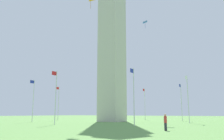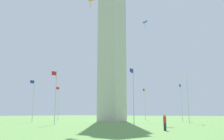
{
  "view_description": "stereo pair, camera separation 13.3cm",
  "coord_description": "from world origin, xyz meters",
  "views": [
    {
      "loc": [
        44.52,
        29.39,
        1.81
      ],
      "look_at": [
        0.0,
        0.0,
        11.65
      ],
      "focal_mm": 37.77,
      "sensor_mm": 36.0,
      "label": 1
    },
    {
      "loc": [
        44.44,
        29.5,
        1.81
      ],
      "look_at": [
        0.0,
        0.0,
        11.65
      ],
      "focal_mm": 37.77,
      "sensor_mm": 36.0,
      "label": 2
    }
  ],
  "objects": [
    {
      "name": "flagpole_s",
      "position": [
        -16.92,
        0.0,
        4.82
      ],
      "size": [
        1.12,
        0.14,
        8.84
      ],
      "color": "silver",
      "rests_on": "ground"
    },
    {
      "name": "obelisk_monument",
      "position": [
        0.0,
        0.0,
        22.15
      ],
      "size": [
        4.87,
        4.87,
        44.3
      ],
      "color": "#B7B2A8",
      "rests_on": "ground"
    },
    {
      "name": "flagpole_w",
      "position": [
        0.05,
        -16.97,
        4.82
      ],
      "size": [
        1.12,
        0.14,
        8.84
      ],
      "color": "silver",
      "rests_on": "ground"
    },
    {
      "name": "ground_plane",
      "position": [
        0.0,
        0.0,
        0.0
      ],
      "size": [
        260.0,
        260.0,
        0.0
      ],
      "primitive_type": "plane",
      "color": "#609347"
    },
    {
      "name": "flagpole_se",
      "position": [
        -11.95,
        12.0,
        4.82
      ],
      "size": [
        1.12,
        0.14,
        8.84
      ],
      "color": "silver",
      "rests_on": "ground"
    },
    {
      "name": "flagpole_sw",
      "position": [
        -11.95,
        -12.0,
        4.82
      ],
      "size": [
        1.12,
        0.14,
        8.84
      ],
      "color": "silver",
      "rests_on": "ground"
    },
    {
      "name": "flagpole_e",
      "position": [
        0.05,
        16.97,
        4.82
      ],
      "size": [
        1.12,
        0.14,
        8.84
      ],
      "color": "silver",
      "rests_on": "ground"
    },
    {
      "name": "flagpole_n",
      "position": [
        17.03,
        0.0,
        4.82
      ],
      "size": [
        1.12,
        0.14,
        8.84
      ],
      "color": "silver",
      "rests_on": "ground"
    },
    {
      "name": "flagpole_ne",
      "position": [
        12.06,
        12.0,
        4.82
      ],
      "size": [
        1.12,
        0.14,
        8.84
      ],
      "color": "silver",
      "rests_on": "ground"
    },
    {
      "name": "person_red_shirt",
      "position": [
        20.03,
        20.04,
        0.87
      ],
      "size": [
        0.32,
        0.32,
        1.76
      ],
      "rotation": [
        0.0,
        0.0,
        -1.98
      ],
      "color": "#2D2D38",
      "rests_on": "ground"
    },
    {
      "name": "kite_blue_diamond",
      "position": [
        -0.08,
        8.62,
        21.41
      ],
      "size": [
        1.32,
        1.29,
        1.6
      ],
      "color": "blue"
    },
    {
      "name": "flagpole_nw",
      "position": [
        12.06,
        -12.0,
        4.82
      ],
      "size": [
        1.12,
        0.14,
        8.84
      ],
      "color": "silver",
      "rests_on": "ground"
    }
  ]
}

